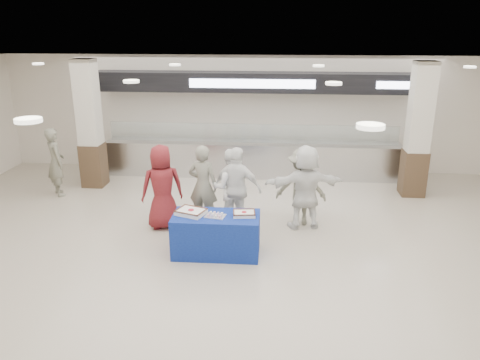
# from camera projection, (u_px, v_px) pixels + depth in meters

# --- Properties ---
(ground) EXTENTS (14.00, 14.00, 0.00)m
(ground) POSITION_uv_depth(u_px,v_px,m) (232.00, 273.00, 7.89)
(ground) COLOR #BDB3A1
(ground) RESTS_ON ground
(serving_line) EXTENTS (8.70, 0.85, 2.80)m
(serving_line) POSITION_uv_depth(u_px,v_px,m) (252.00, 134.00, 12.62)
(serving_line) COLOR silver
(serving_line) RESTS_ON ground
(column_left) EXTENTS (0.55, 0.55, 3.20)m
(column_left) POSITION_uv_depth(u_px,v_px,m) (90.00, 127.00, 11.70)
(column_left) COLOR #3B2A1B
(column_left) RESTS_ON ground
(column_right) EXTENTS (0.55, 0.55, 3.20)m
(column_right) POSITION_uv_depth(u_px,v_px,m) (418.00, 133.00, 11.04)
(column_right) COLOR #3B2A1B
(column_right) RESTS_ON ground
(display_table) EXTENTS (1.56, 0.80, 0.75)m
(display_table) POSITION_uv_depth(u_px,v_px,m) (216.00, 235.00, 8.44)
(display_table) COLOR navy
(display_table) RESTS_ON ground
(sheet_cake_left) EXTENTS (0.59, 0.52, 0.10)m
(sheet_cake_left) POSITION_uv_depth(u_px,v_px,m) (191.00, 212.00, 8.36)
(sheet_cake_left) COLOR white
(sheet_cake_left) RESTS_ON display_table
(sheet_cake_right) EXTENTS (0.42, 0.34, 0.09)m
(sheet_cake_right) POSITION_uv_depth(u_px,v_px,m) (244.00, 213.00, 8.30)
(sheet_cake_right) COLOR white
(sheet_cake_right) RESTS_ON display_table
(cupcake_tray) EXTENTS (0.39, 0.32, 0.06)m
(cupcake_tray) POSITION_uv_depth(u_px,v_px,m) (215.00, 215.00, 8.27)
(cupcake_tray) COLOR #BDBCC2
(cupcake_tray) RESTS_ON display_table
(civilian_maroon) EXTENTS (0.99, 0.83, 1.74)m
(civilian_maroon) POSITION_uv_depth(u_px,v_px,m) (162.00, 187.00, 9.41)
(civilian_maroon) COLOR maroon
(civilian_maroon) RESTS_ON ground
(soldier_a) EXTENTS (0.69, 0.53, 1.70)m
(soldier_a) POSITION_uv_depth(u_px,v_px,m) (203.00, 186.00, 9.56)
(soldier_a) COLOR slate
(soldier_a) RESTS_ON ground
(chef_tall) EXTENTS (0.86, 0.70, 1.63)m
(chef_tall) POSITION_uv_depth(u_px,v_px,m) (230.00, 187.00, 9.56)
(chef_tall) COLOR white
(chef_tall) RESTS_ON ground
(chef_short) EXTENTS (1.07, 0.64, 1.70)m
(chef_short) POSITION_uv_depth(u_px,v_px,m) (237.00, 189.00, 9.38)
(chef_short) COLOR white
(chef_short) RESTS_ON ground
(soldier_b) EXTENTS (1.08, 0.67, 1.61)m
(soldier_b) POSITION_uv_depth(u_px,v_px,m) (301.00, 187.00, 9.61)
(soldier_b) COLOR slate
(soldier_b) RESTS_ON ground
(civilian_white) EXTENTS (1.69, 0.83, 1.74)m
(civilian_white) POSITION_uv_depth(u_px,v_px,m) (305.00, 187.00, 9.40)
(civilian_white) COLOR white
(civilian_white) RESTS_ON ground
(soldier_bg) EXTENTS (0.69, 0.72, 1.66)m
(soldier_bg) POSITION_uv_depth(u_px,v_px,m) (56.00, 162.00, 11.25)
(soldier_bg) COLOR slate
(soldier_bg) RESTS_ON ground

